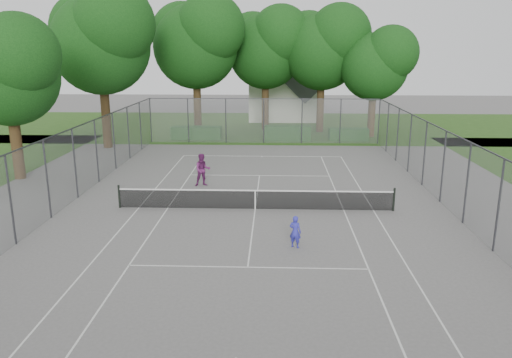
{
  "coord_description": "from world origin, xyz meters",
  "views": [
    {
      "loc": [
        0.89,
        -22.14,
        7.25
      ],
      "look_at": [
        0.0,
        1.0,
        1.2
      ],
      "focal_mm": 35.0,
      "sensor_mm": 36.0,
      "label": 1
    }
  ],
  "objects_px": {
    "tennis_net": "(255,199)",
    "girl_player": "(295,232)",
    "woman_player": "(203,170)",
    "house": "(286,83)"
  },
  "relations": [
    {
      "from": "girl_player",
      "to": "woman_player",
      "type": "xyz_separation_m",
      "value": [
        -4.71,
        8.59,
        0.27
      ]
    },
    {
      "from": "house",
      "to": "woman_player",
      "type": "bearing_deg",
      "value": -100.57
    },
    {
      "from": "house",
      "to": "woman_player",
      "type": "relative_size",
      "value": 5.27
    },
    {
      "from": "house",
      "to": "girl_player",
      "type": "distance_m",
      "value": 35.64
    },
    {
      "from": "girl_player",
      "to": "woman_player",
      "type": "height_order",
      "value": "woman_player"
    },
    {
      "from": "girl_player",
      "to": "house",
      "type": "bearing_deg",
      "value": -67.15
    },
    {
      "from": "house",
      "to": "girl_player",
      "type": "height_order",
      "value": "house"
    },
    {
      "from": "tennis_net",
      "to": "girl_player",
      "type": "distance_m",
      "value": 4.84
    },
    {
      "from": "house",
      "to": "girl_player",
      "type": "relative_size",
      "value": 7.53
    },
    {
      "from": "tennis_net",
      "to": "woman_player",
      "type": "xyz_separation_m",
      "value": [
        -3.03,
        4.05,
        0.38
      ]
    }
  ]
}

